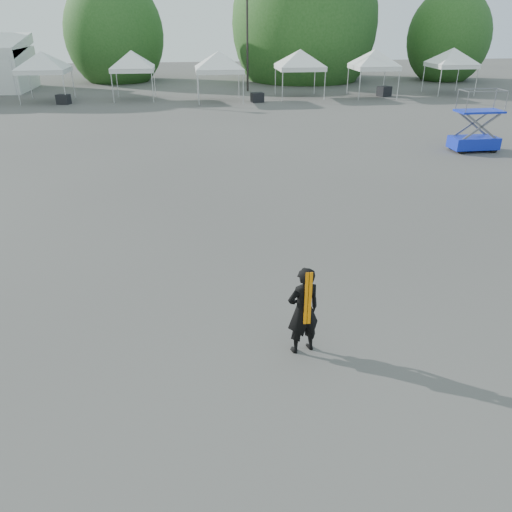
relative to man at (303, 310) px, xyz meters
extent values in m
plane|color=#474442|center=(-0.02, 2.40, -0.85)|extent=(120.00, 120.00, 0.00)
cylinder|color=black|center=(2.98, 34.40, 3.90)|extent=(0.16, 0.16, 9.50)
cylinder|color=#382314|center=(-8.02, 42.40, 0.28)|extent=(0.36, 0.36, 2.27)
ellipsoid|color=#1F4E1A|center=(-8.02, 42.40, 3.08)|extent=(4.16, 4.16, 4.78)
cylinder|color=#382314|center=(8.98, 41.40, 0.55)|extent=(0.36, 0.36, 2.80)
ellipsoid|color=#1F4E1A|center=(8.98, 41.40, 3.99)|extent=(5.12, 5.12, 5.89)
cylinder|color=#382314|center=(21.98, 39.40, 0.20)|extent=(0.36, 0.36, 2.10)
ellipsoid|color=#1F4E1A|center=(21.98, 39.40, 2.78)|extent=(3.84, 3.84, 4.42)
cylinder|color=silver|center=(-13.14, 29.34, 0.15)|extent=(0.06, 0.06, 2.00)
cylinder|color=silver|center=(-10.11, 29.34, 0.15)|extent=(0.06, 0.06, 2.00)
cylinder|color=silver|center=(-13.14, 32.37, 0.15)|extent=(0.06, 0.06, 2.00)
cylinder|color=silver|center=(-10.11, 32.37, 0.15)|extent=(0.06, 0.06, 2.00)
cube|color=white|center=(-11.62, 30.85, 1.23)|extent=(3.22, 3.22, 0.30)
pyramid|color=white|center=(-11.62, 30.85, 2.48)|extent=(4.56, 4.56, 1.10)
cylinder|color=silver|center=(-6.97, 29.63, 0.15)|extent=(0.06, 0.06, 2.00)
cylinder|color=silver|center=(-4.24, 29.63, 0.15)|extent=(0.06, 0.06, 2.00)
cylinder|color=silver|center=(-6.97, 32.35, 0.15)|extent=(0.06, 0.06, 2.00)
cylinder|color=silver|center=(-4.24, 32.35, 0.15)|extent=(0.06, 0.06, 2.00)
cube|color=white|center=(-5.61, 30.99, 1.23)|extent=(2.93, 2.93, 0.30)
pyramid|color=white|center=(-5.61, 30.99, 2.48)|extent=(4.14, 4.14, 1.10)
cylinder|color=silver|center=(-1.10, 28.05, 0.15)|extent=(0.06, 0.06, 2.00)
cylinder|color=silver|center=(1.95, 28.05, 0.15)|extent=(0.06, 0.06, 2.00)
cylinder|color=silver|center=(-1.10, 31.10, 0.15)|extent=(0.06, 0.06, 2.00)
cylinder|color=silver|center=(1.95, 31.10, 0.15)|extent=(0.06, 0.06, 2.00)
cube|color=white|center=(0.42, 29.58, 1.23)|extent=(3.25, 3.25, 0.30)
pyramid|color=white|center=(0.42, 29.58, 2.48)|extent=(4.59, 4.59, 1.10)
cylinder|color=silver|center=(4.84, 29.00, 0.15)|extent=(0.06, 0.06, 2.00)
cylinder|color=silver|center=(7.90, 29.00, 0.15)|extent=(0.06, 0.06, 2.00)
cylinder|color=silver|center=(4.84, 32.06, 0.15)|extent=(0.06, 0.06, 2.00)
cylinder|color=silver|center=(7.90, 32.06, 0.15)|extent=(0.06, 0.06, 2.00)
cube|color=white|center=(6.37, 30.53, 1.23)|extent=(3.26, 3.26, 0.30)
pyramid|color=white|center=(6.37, 30.53, 2.48)|extent=(4.61, 4.61, 1.10)
cylinder|color=silver|center=(10.39, 28.72, 0.15)|extent=(0.06, 0.06, 2.00)
cylinder|color=silver|center=(13.28, 28.72, 0.15)|extent=(0.06, 0.06, 2.00)
cylinder|color=silver|center=(10.39, 31.60, 0.15)|extent=(0.06, 0.06, 2.00)
cylinder|color=silver|center=(13.28, 31.60, 0.15)|extent=(0.06, 0.06, 2.00)
cube|color=white|center=(11.83, 30.16, 1.23)|extent=(3.09, 3.09, 0.30)
pyramid|color=white|center=(11.83, 30.16, 2.48)|extent=(4.36, 4.36, 1.10)
cylinder|color=silver|center=(16.76, 29.40, 0.15)|extent=(0.06, 0.06, 2.00)
cylinder|color=silver|center=(19.64, 29.40, 0.15)|extent=(0.06, 0.06, 2.00)
cylinder|color=silver|center=(16.76, 32.28, 0.15)|extent=(0.06, 0.06, 2.00)
cylinder|color=silver|center=(19.64, 32.28, 0.15)|extent=(0.06, 0.06, 2.00)
cube|color=white|center=(18.20, 30.84, 1.23)|extent=(3.08, 3.08, 0.30)
pyramid|color=white|center=(18.20, 30.84, 2.48)|extent=(4.35, 4.35, 1.10)
imported|color=black|center=(0.00, 0.00, 0.00)|extent=(0.71, 0.56, 1.70)
cube|color=orange|center=(0.00, -0.17, 0.34)|extent=(0.14, 0.02, 1.02)
cube|color=#0C1CA0|center=(10.82, 13.59, -0.47)|extent=(2.07, 1.06, 0.52)
cube|color=#0C1CA0|center=(10.82, 13.59, 0.91)|extent=(1.99, 1.01, 0.09)
cylinder|color=black|center=(10.05, 13.15, -0.70)|extent=(0.31, 0.13, 0.31)
cylinder|color=black|center=(11.60, 13.17, -0.70)|extent=(0.31, 0.13, 0.31)
cylinder|color=black|center=(10.04, 14.01, -0.70)|extent=(0.31, 0.13, 0.31)
cylinder|color=black|center=(11.59, 14.03, -0.70)|extent=(0.31, 0.13, 0.31)
cube|color=black|center=(-10.32, 29.53, -0.53)|extent=(0.97, 0.84, 0.64)
cube|color=black|center=(3.00, 28.65, -0.53)|extent=(0.94, 0.79, 0.65)
cube|color=black|center=(12.85, 30.23, -0.50)|extent=(1.13, 1.03, 0.71)
camera|label=1|loc=(-1.81, -7.36, 4.74)|focal=35.00mm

